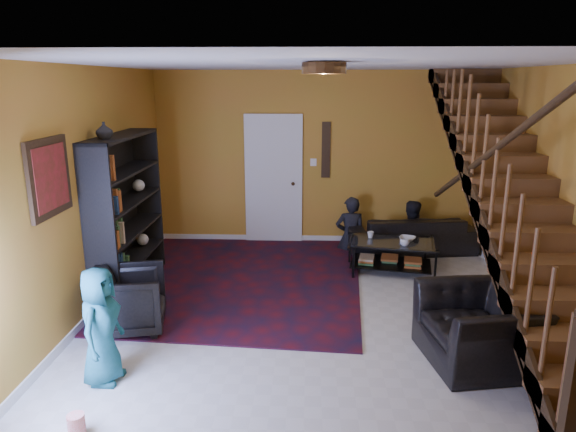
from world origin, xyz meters
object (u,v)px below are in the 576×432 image
Objects in this scene: sofa at (411,233)px; coffee_table at (391,254)px; bookshelf at (128,217)px; armchair_right at (477,328)px; armchair_left at (129,300)px.

coffee_table is at bearing 56.64° from sofa.
bookshelf reaches higher than sofa.
bookshelf is at bearing -167.45° from coffee_table.
coffee_table is (-0.45, -0.93, -0.03)m from sofa.
armchair_right is at bearing -79.38° from coffee_table.
armchair_left is at bearing -72.52° from bookshelf.
bookshelf is 1.57× the size of coffee_table.
sofa is 2.61× the size of armchair_left.
armchair_left is (-3.55, -2.83, 0.06)m from sofa.
bookshelf is 1.02× the size of sofa.
armchair_right is at bearing -22.58° from bookshelf.
coffee_table is at bearing 12.55° from bookshelf.
armchair_right is (3.90, -1.62, -0.62)m from bookshelf.
armchair_left reaches higher than armchair_right.
sofa is at bearing 23.53° from bookshelf.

